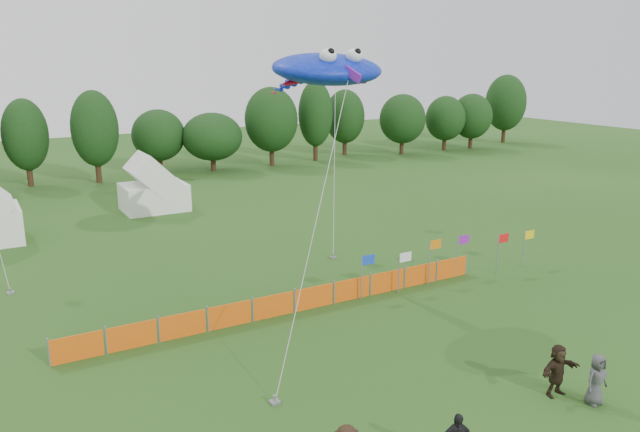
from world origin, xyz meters
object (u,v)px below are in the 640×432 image
tent_right (154,188)px  barrier_fence (294,302)px  spectator_f (557,370)px  stingray_kite (324,70)px  spectator_e (596,379)px

tent_right → barrier_fence: tent_right is taller
tent_right → spectator_f: tent_right is taller
spectator_f → stingray_kite: bearing=100.5°
tent_right → spectator_f: 32.56m
tent_right → spectator_e: bearing=-81.2°
spectator_e → spectator_f: spectator_f is taller
tent_right → spectator_e: tent_right is taller
spectator_e → stingray_kite: (-2.69, 12.77, 9.48)m
spectator_f → tent_right: bearing=98.6°
tent_right → spectator_e: (5.12, -33.23, -0.75)m
spectator_e → stingray_kite: stingray_kite is taller
stingray_kite → barrier_fence: bearing=-149.6°
barrier_fence → spectator_f: 11.31m
tent_right → stingray_kite: stingray_kite is taller
barrier_fence → tent_right: bearing=90.3°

